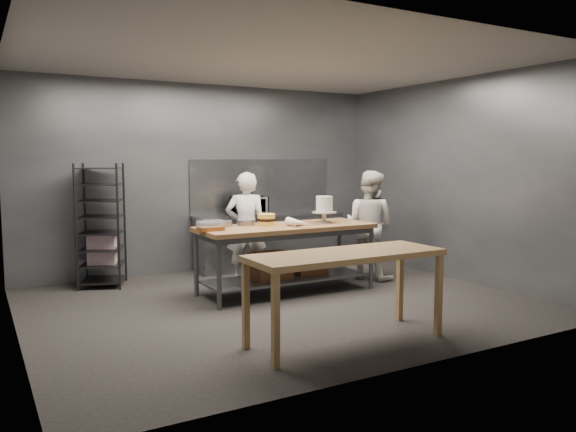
# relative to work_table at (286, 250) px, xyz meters

# --- Properties ---
(ground) EXTENTS (6.00, 6.00, 0.00)m
(ground) POSITION_rel_work_table_xyz_m (-0.35, -0.47, -0.57)
(ground) COLOR black
(ground) RESTS_ON ground
(back_wall) EXTENTS (6.00, 0.04, 3.00)m
(back_wall) POSITION_rel_work_table_xyz_m (-0.35, 2.03, 0.93)
(back_wall) COLOR #4C4F54
(back_wall) RESTS_ON ground
(work_table) EXTENTS (2.40, 0.90, 0.92)m
(work_table) POSITION_rel_work_table_xyz_m (0.00, 0.00, 0.00)
(work_table) COLOR brown
(work_table) RESTS_ON ground
(near_counter) EXTENTS (2.00, 0.70, 0.90)m
(near_counter) POSITION_rel_work_table_xyz_m (-0.51, -2.10, 0.24)
(near_counter) COLOR #A37443
(near_counter) RESTS_ON ground
(back_counter) EXTENTS (2.60, 0.60, 0.90)m
(back_counter) POSITION_rel_work_table_xyz_m (0.65, 1.71, -0.12)
(back_counter) COLOR slate
(back_counter) RESTS_ON ground
(splashback_panel) EXTENTS (2.60, 0.02, 0.90)m
(splashback_panel) POSITION_rel_work_table_xyz_m (0.65, 2.01, 0.78)
(splashback_panel) COLOR slate
(splashback_panel) RESTS_ON back_counter
(speed_rack) EXTENTS (0.79, 0.82, 1.75)m
(speed_rack) POSITION_rel_work_table_xyz_m (-2.10, 1.63, 0.28)
(speed_rack) COLOR black
(speed_rack) RESTS_ON ground
(chef_behind) EXTENTS (0.69, 0.58, 1.62)m
(chef_behind) POSITION_rel_work_table_xyz_m (-0.23, 0.79, 0.24)
(chef_behind) COLOR white
(chef_behind) RESTS_ON ground
(chef_right) EXTENTS (0.90, 0.98, 1.63)m
(chef_right) POSITION_rel_work_table_xyz_m (1.53, 0.16, 0.24)
(chef_right) COLOR white
(chef_right) RESTS_ON ground
(microwave) EXTENTS (0.54, 0.37, 0.30)m
(microwave) POSITION_rel_work_table_xyz_m (0.26, 1.71, 0.48)
(microwave) COLOR black
(microwave) RESTS_ON back_counter
(frosted_cake_stand) EXTENTS (0.34, 0.34, 0.37)m
(frosted_cake_stand) POSITION_rel_work_table_xyz_m (0.59, -0.03, 0.58)
(frosted_cake_stand) COLOR #B0A48D
(frosted_cake_stand) RESTS_ON work_table
(layer_cake) EXTENTS (0.24, 0.24, 0.16)m
(layer_cake) POSITION_rel_work_table_xyz_m (-0.27, 0.08, 0.43)
(layer_cake) COLOR #F5C14E
(layer_cake) RESTS_ON work_table
(cake_pans) EXTENTS (0.81, 0.33, 0.07)m
(cake_pans) POSITION_rel_work_table_xyz_m (-0.81, 0.23, 0.39)
(cake_pans) COLOR gray
(cake_pans) RESTS_ON work_table
(piping_bag) EXTENTS (0.20, 0.40, 0.12)m
(piping_bag) POSITION_rel_work_table_xyz_m (0.02, -0.27, 0.41)
(piping_bag) COLOR white
(piping_bag) RESTS_ON work_table
(offset_spatula) EXTENTS (0.36, 0.02, 0.02)m
(offset_spatula) POSITION_rel_work_table_xyz_m (0.18, -0.18, 0.35)
(offset_spatula) COLOR slate
(offset_spatula) RESTS_ON work_table
(pastry_clamshells) EXTENTS (0.39, 0.39, 0.11)m
(pastry_clamshells) POSITION_rel_work_table_xyz_m (-1.08, 0.03, 0.40)
(pastry_clamshells) COLOR #934F1D
(pastry_clamshells) RESTS_ON work_table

